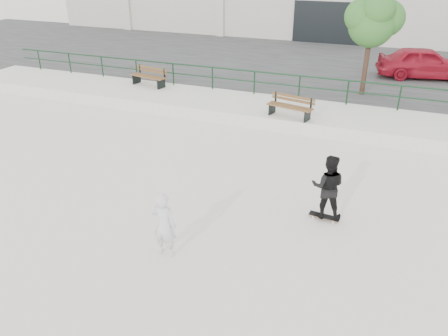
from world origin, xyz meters
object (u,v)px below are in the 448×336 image
at_px(skateboard, 324,216).
at_px(standing_skater, 328,187).
at_px(bench_left, 149,77).
at_px(bench_right, 290,107).
at_px(red_car, 425,63).
at_px(tree, 373,19).
at_px(seated_skater, 164,225).

distance_m(skateboard, standing_skater, 0.87).
distance_m(bench_left, bench_right, 7.42).
bearing_deg(red_car, standing_skater, 158.35).
xyz_separation_m(bench_left, skateboard, (9.60, -7.65, -0.85)).
height_order(bench_right, skateboard, bench_right).
xyz_separation_m(tree, skateboard, (0.15, -9.96, -3.62)).
xyz_separation_m(bench_left, seated_skater, (6.53, -10.43, -0.14)).
xyz_separation_m(bench_right, tree, (2.26, 4.11, 2.79)).
height_order(red_car, standing_skater, red_car).
distance_m(bench_left, standing_skater, 12.28).
bearing_deg(bench_right, skateboard, -55.64).
relative_size(bench_right, red_car, 0.41).
height_order(bench_right, tree, tree).
bearing_deg(bench_left, seated_skater, -45.97).
height_order(bench_left, seated_skater, seated_skater).
relative_size(bench_left, standing_skater, 1.14).
bearing_deg(seated_skater, tree, -103.27).
bearing_deg(red_car, tree, 135.84).
distance_m(red_car, standing_skater, 14.10).
height_order(tree, standing_skater, tree).
height_order(skateboard, seated_skater, seated_skater).
bearing_deg(seated_skater, red_car, -108.23).
bearing_deg(standing_skater, red_car, -106.24).
bearing_deg(red_car, seated_skater, 149.89).
bearing_deg(red_car, bench_right, 137.42).
height_order(bench_left, red_car, red_car).
bearing_deg(bench_right, standing_skater, -55.64).
distance_m(tree, skateboard, 10.60).
relative_size(bench_left, red_car, 0.43).
bearing_deg(bench_left, red_car, 39.67).
bearing_deg(standing_skater, skateboard, 173.20).
bearing_deg(bench_left, standing_skater, -26.56).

